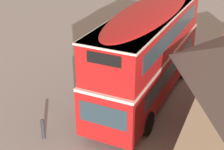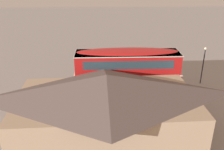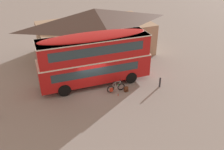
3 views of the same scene
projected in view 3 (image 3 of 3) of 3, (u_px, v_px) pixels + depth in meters
name	position (u px, v px, depth m)	size (l,w,h in m)	color
ground_plane	(92.00, 89.00, 22.28)	(120.00, 120.00, 0.00)	gray
double_decker_bus	(95.00, 57.00, 21.95)	(10.12, 2.71, 4.79)	black
touring_bicycle	(115.00, 88.00, 21.71)	(1.71, 0.49, 1.03)	black
backpack_on_ground	(126.00, 89.00, 21.77)	(0.36, 0.32, 0.50)	#592D19
water_bottle_red_squeeze	(118.00, 95.00, 21.23)	(0.07, 0.07, 0.22)	#D84C33
pub_building	(95.00, 31.00, 28.10)	(13.12, 7.54, 5.21)	tan
kerb_bollard	(160.00, 82.00, 22.35)	(0.16, 0.16, 0.97)	#333338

